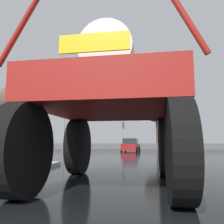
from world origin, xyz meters
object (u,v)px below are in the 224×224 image
bare_tree_left (21,102)px  oversize_sprayer (112,107)px  bare_tree_far_center (156,111)px  traffic_signal_near_left (21,105)px  traffic_signal_far_left (123,129)px  streetlight_far_left (66,111)px  sedan_ahead (131,145)px

bare_tree_left → oversize_sprayer: bearing=-53.6°
bare_tree_left → bare_tree_far_center: bearing=46.2°
oversize_sprayer → traffic_signal_near_left: bearing=52.0°
traffic_signal_far_left → streetlight_far_left: bearing=-140.1°
sedan_ahead → traffic_signal_far_left: 2.88m
streetlight_far_left → traffic_signal_far_left: bearing=39.9°
sedan_ahead → traffic_signal_near_left: bearing=170.0°
sedan_ahead → streetlight_far_left: (-6.90, -3.10, 3.78)m
traffic_signal_far_left → streetlight_far_left: streetlight_far_left is taller
traffic_signal_far_left → bare_tree_far_center: size_ratio=0.48×
traffic_signal_near_left → streetlight_far_left: size_ratio=0.49×
oversize_sprayer → traffic_signal_near_left: oversize_sprayer is taller
streetlight_far_left → bare_tree_left: streetlight_far_left is taller
oversize_sprayer → traffic_signal_far_left: (-1.42, 22.80, 0.64)m
oversize_sprayer → streetlight_far_left: (-7.31, 17.88, 2.43)m
traffic_signal_near_left → bare_tree_far_center: (8.31, 25.79, 3.12)m
sedan_ahead → streetlight_far_left: streetlight_far_left is taller
sedan_ahead → traffic_signal_near_left: traffic_signal_near_left is taller
traffic_signal_near_left → bare_tree_far_center: bare_tree_far_center is taller
sedan_ahead → bare_tree_far_center: (3.70, 9.03, 5.29)m
traffic_signal_near_left → traffic_signal_far_left: 18.92m
streetlight_far_left → bare_tree_far_center: streetlight_far_left is taller
traffic_signal_near_left → streetlight_far_left: 13.94m
sedan_ahead → traffic_signal_far_left: (-1.02, 1.82, 2.00)m
traffic_signal_near_left → bare_tree_left: bearing=119.2°
traffic_signal_near_left → oversize_sprayer: bearing=-40.1°
oversize_sprayer → traffic_signal_far_left: 22.85m
sedan_ahead → bare_tree_far_center: size_ratio=0.54×
traffic_signal_near_left → sedan_ahead: bearing=74.6°
bare_tree_left → streetlight_far_left: bearing=37.0°
streetlight_far_left → bare_tree_far_center: 16.18m
traffic_signal_far_left → bare_tree_far_center: bearing=56.8°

